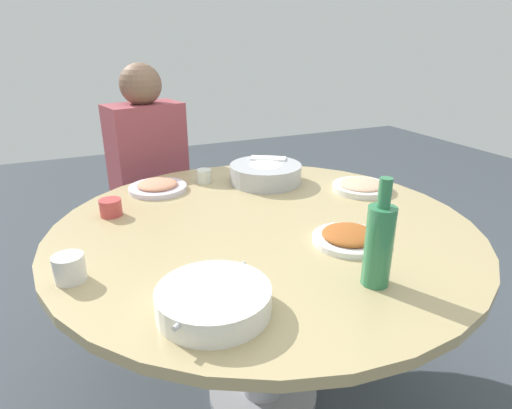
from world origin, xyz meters
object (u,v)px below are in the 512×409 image
green_bottle (379,243)px  tea_cup_near (204,176)px  dish_stirfry (349,237)px  tea_cup_far (69,268)px  rice_bowl (266,173)px  dish_shrimp (158,186)px  tea_cup_side (111,208)px  round_dining_table (264,260)px  soup_bowl (214,301)px  dish_noodles (362,186)px  diner_left (148,159)px  stool_for_diner_left (157,256)px

green_bottle → tea_cup_near: size_ratio=4.53×
dish_stirfry → tea_cup_far: bearing=-8.1°
rice_bowl → dish_shrimp: rice_bowl is taller
tea_cup_near → tea_cup_side: size_ratio=0.82×
round_dining_table → tea_cup_near: size_ratio=22.56×
soup_bowl → tea_cup_side: same height
dish_noodles → green_bottle: (0.39, 0.57, 0.09)m
tea_cup_near → diner_left: 0.44m
tea_cup_near → stool_for_diner_left: size_ratio=0.14×
round_dining_table → tea_cup_near: tea_cup_near is taller
stool_for_diner_left → soup_bowl: bearing=85.8°
diner_left → dish_stirfry: bearing=108.6°
tea_cup_far → rice_bowl: bearing=-147.2°
round_dining_table → stool_for_diner_left: (0.21, -0.89, -0.38)m
dish_noodles → tea_cup_side: size_ratio=3.09×
dish_stirfry → dish_noodles: bearing=-131.3°
tea_cup_near → tea_cup_side: same height
rice_bowl → dish_noodles: bearing=141.2°
tea_cup_side → green_bottle: bearing=127.5°
rice_bowl → green_bottle: (0.08, 0.81, 0.07)m
tea_cup_far → round_dining_table: bearing=-168.6°
diner_left → tea_cup_far: bearing=69.4°
round_dining_table → dish_stirfry: (-0.17, 0.23, 0.15)m
soup_bowl → diner_left: bearing=-94.2°
stool_for_diner_left → rice_bowl: bearing=127.0°
dish_noodles → tea_cup_near: tea_cup_near is taller
green_bottle → tea_cup_near: (0.15, -0.91, -0.08)m
rice_bowl → dish_noodles: (-0.30, 0.24, -0.02)m
dish_shrimp → dish_noodles: size_ratio=0.99×
round_dining_table → tea_cup_side: (0.44, -0.27, 0.16)m
tea_cup_side → diner_left: diner_left is taller
tea_cup_near → rice_bowl: bearing=157.3°
round_dining_table → soup_bowl: (0.30, 0.38, 0.16)m
soup_bowl → tea_cup_side: bearing=-77.6°
round_dining_table → soup_bowl: soup_bowl is taller
dish_stirfry → dish_shrimp: bearing=-58.4°
dish_noodles → stool_for_diner_left: size_ratio=0.54×
round_dining_table → diner_left: 0.93m
round_dining_table → dish_stirfry: dish_stirfry is taller
dish_shrimp → round_dining_table: bearing=118.7°
round_dining_table → dish_shrimp: size_ratio=6.03×
soup_bowl → dish_stirfry: size_ratio=1.19×
stool_for_diner_left → tea_cup_side: bearing=69.0°
diner_left → rice_bowl: bearing=127.0°
soup_bowl → dish_shrimp: (-0.05, -0.84, -0.01)m
dish_shrimp → green_bottle: 0.96m
green_bottle → diner_left: size_ratio=0.36×
rice_bowl → diner_left: size_ratio=0.39×
soup_bowl → dish_shrimp: 0.84m
rice_bowl → stool_for_diner_left: (0.39, -0.51, -0.56)m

